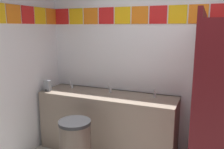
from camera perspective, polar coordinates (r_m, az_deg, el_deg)
name	(u,v)px	position (r m, az deg, el deg)	size (l,w,h in m)	color
wall_back	(175,68)	(3.37, 15.06, 1.57)	(3.83, 0.09, 2.51)	silver
vanity_counter	(108,122)	(3.51, -1.10, -11.41)	(1.97, 0.58, 0.87)	gray
faucet_left	(71,85)	(3.73, -9.85, -2.52)	(0.04, 0.10, 0.14)	silver
faucet_center	(110,89)	(3.44, -0.53, -3.57)	(0.04, 0.10, 0.14)	silver
faucet_right	(154,94)	(3.25, 10.24, -4.67)	(0.04, 0.10, 0.14)	silver
soap_dispenser	(48,86)	(3.66, -15.35, -2.62)	(0.09, 0.09, 0.16)	gray
stall_divider	(213,120)	(2.39, 23.34, -10.06)	(0.92, 1.52, 1.95)	maroon
trash_bin	(75,147)	(3.09, -8.85, -17.03)	(0.40, 0.40, 0.70)	brown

